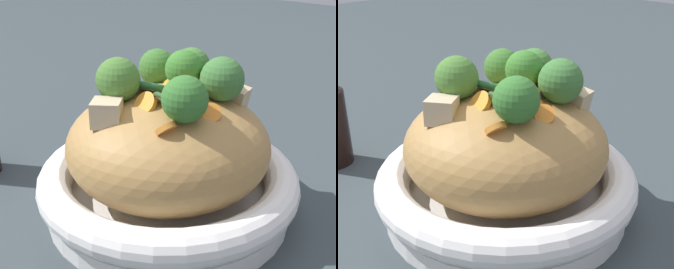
# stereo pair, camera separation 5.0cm
# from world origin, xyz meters

# --- Properties ---
(ground_plane) EXTENTS (3.00, 3.00, 0.00)m
(ground_plane) POSITION_xyz_m (0.00, 0.00, 0.00)
(ground_plane) COLOR #343E42
(serving_bowl) EXTENTS (0.29, 0.29, 0.06)m
(serving_bowl) POSITION_xyz_m (0.00, 0.00, 0.03)
(serving_bowl) COLOR white
(serving_bowl) RESTS_ON ground_plane
(noodle_heap) EXTENTS (0.22, 0.22, 0.12)m
(noodle_heap) POSITION_xyz_m (-0.00, 0.00, 0.08)
(noodle_heap) COLOR #AB7F46
(noodle_heap) RESTS_ON serving_bowl
(broccoli_florets) EXTENTS (0.16, 0.14, 0.06)m
(broccoli_florets) POSITION_xyz_m (0.00, -0.02, 0.15)
(broccoli_florets) COLOR #8CAF74
(broccoli_florets) RESTS_ON serving_bowl
(carrot_coins) EXTENTS (0.10, 0.11, 0.03)m
(carrot_coins) POSITION_xyz_m (-0.02, 0.01, 0.14)
(carrot_coins) COLOR orange
(carrot_coins) RESTS_ON serving_bowl
(zucchini_slices) EXTENTS (0.10, 0.12, 0.04)m
(zucchini_slices) POSITION_xyz_m (0.01, -0.02, 0.14)
(zucchini_slices) COLOR beige
(zucchini_slices) RESTS_ON serving_bowl
(chicken_chunks) EXTENTS (0.10, 0.17, 0.04)m
(chicken_chunks) POSITION_xyz_m (-0.01, -0.03, 0.13)
(chicken_chunks) COLOR #C9B68E
(chicken_chunks) RESTS_ON serving_bowl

